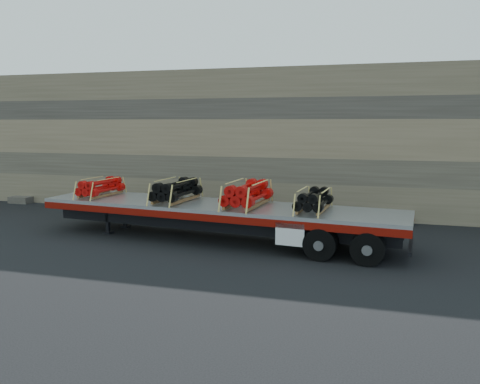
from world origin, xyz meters
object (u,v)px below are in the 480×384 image
object	(u,v)px
bundle_midfront	(176,191)
bundle_midrear	(247,194)
bundle_front	(101,188)
trailer	(216,222)
bundle_rear	(314,201)

from	to	relation	value
bundle_midfront	bundle_midrear	bearing A→B (deg)	0.00
bundle_midrear	bundle_front	bearing A→B (deg)	180.00
bundle_midfront	bundle_midrear	xyz separation A→B (m)	(2.95, -0.28, 0.03)
trailer	bundle_midrear	world-z (taller)	bundle_midrear
bundle_front	bundle_midrear	distance (m)	6.54
bundle_midfront	bundle_rear	distance (m)	5.43
bundle_midrear	bundle_rear	world-z (taller)	bundle_midrear
trailer	bundle_midrear	bearing A→B (deg)	0.00
trailer	bundle_midrear	xyz separation A→B (m)	(1.25, -0.12, 1.14)
bundle_midfront	bundle_midrear	world-z (taller)	bundle_midrear
bundle_rear	trailer	bearing A→B (deg)	180.00
bundle_front	bundle_midfront	size ratio (longest dim) A/B	0.87
bundle_rear	bundle_front	bearing A→B (deg)	180.00
trailer	bundle_rear	bearing A→B (deg)	-0.00
bundle_front	bundle_midfront	xyz separation A→B (m)	(3.56, -0.34, 0.05)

